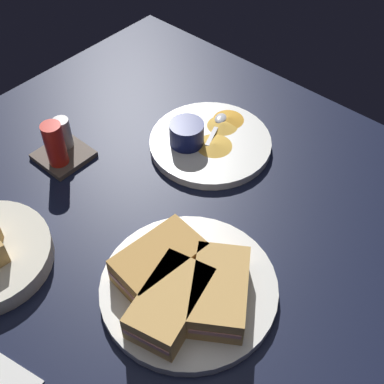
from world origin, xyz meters
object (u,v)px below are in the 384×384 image
plate_sandwich_main (189,288)px  spoon_by_gravy_ramekin (219,123)px  sandwich_half_extra (220,291)px  plate_chips_companion (210,143)px  condiment_caddy (60,145)px  ramekin_dark_sauce (222,300)px  sandwich_half_near (159,262)px  ramekin_light_gravy (187,133)px  spoon_by_dark_ramekin (192,287)px  sandwich_half_far (170,303)px

plate_sandwich_main → spoon_by_gravy_ramekin: 36.79cm
sandwich_half_extra → plate_chips_companion: size_ratio=0.65×
condiment_caddy → ramekin_dark_sauce: bearing=-97.1°
sandwich_half_near → spoon_by_gravy_ramekin: size_ratio=1.44×
sandwich_half_near → plate_chips_companion: (27.38, 13.21, -3.20)cm
plate_sandwich_main → spoon_by_gravy_ramekin: size_ratio=2.70×
plate_sandwich_main → sandwich_half_extra: 5.93cm
plate_sandwich_main → spoon_by_gravy_ramekin: bearing=32.7°
plate_sandwich_main → ramekin_dark_sauce: size_ratio=4.27×
sandwich_half_extra → ramekin_light_gravy: sandwich_half_extra is taller
ramekin_light_gravy → sandwich_half_near: bearing=-146.1°
sandwich_half_near → condiment_caddy: bearing=78.2°
plate_chips_companion → spoon_by_dark_ramekin: bearing=-144.5°
spoon_by_dark_ramekin → sandwich_half_near: bearing=99.1°
plate_sandwich_main → ramekin_light_gravy: bearing=42.5°
sandwich_half_far → spoon_by_dark_ramekin: bearing=2.7°
sandwich_half_far → spoon_by_gravy_ramekin: (35.82, 20.89, -2.04)cm
plate_sandwich_main → ramekin_dark_sauce: 6.63cm
sandwich_half_far → condiment_caddy: (10.45, 37.36, -0.59)cm
sandwich_half_far → spoon_by_gravy_ramekin: bearing=30.3°
sandwich_half_near → ramekin_dark_sauce: (1.28, -10.80, -0.21)cm
ramekin_dark_sauce → ramekin_light_gravy: size_ratio=0.96×
spoon_by_gravy_ramekin → condiment_caddy: bearing=147.0°
spoon_by_dark_ramekin → plate_chips_companion: (26.46, 18.89, -1.16)cm
spoon_by_dark_ramekin → spoon_by_gravy_ramekin: bearing=33.7°
spoon_by_dark_ramekin → plate_chips_companion: spoon_by_dark_ramekin is taller
plate_sandwich_main → sandwich_half_extra: size_ratio=1.75×
ramekin_dark_sauce → spoon_by_dark_ramekin: size_ratio=0.62×
plate_sandwich_main → spoon_by_gravy_ramekin: spoon_by_gravy_ramekin is taller
sandwich_half_extra → ramekin_light_gravy: bearing=49.7°
spoon_by_dark_ramekin → ramekin_light_gravy: size_ratio=1.55×
plate_chips_companion → sandwich_half_extra: bearing=-137.8°
spoon_by_dark_ramekin → condiment_caddy: bearing=81.3°
plate_sandwich_main → sandwich_half_near: sandwich_half_near is taller
ramekin_dark_sauce → condiment_caddy: (5.29, 42.26, -0.38)cm
spoon_by_gravy_ramekin → sandwich_half_far: bearing=-149.7°
sandwich_half_far → ramekin_dark_sauce: bearing=-43.5°
sandwich_half_extra → ramekin_dark_sauce: (-0.74, -1.02, -0.21)cm
ramekin_dark_sauce → plate_chips_companion: size_ratio=0.27×
ramekin_dark_sauce → ramekin_light_gravy: ramekin_light_gravy is taller
spoon_by_dark_ramekin → spoon_by_gravy_ramekin: same height
ramekin_light_gravy → condiment_caddy: 23.19cm
sandwich_half_extra → plate_sandwich_main: bearing=101.6°
plate_chips_companion → spoon_by_gravy_ramekin: (4.56, 1.78, 1.16)cm
plate_sandwich_main → plate_chips_companion: same height
sandwich_half_far → condiment_caddy: condiment_caddy is taller
condiment_caddy → spoon_by_dark_ramekin: bearing=-98.7°
spoon_by_gravy_ramekin → spoon_by_dark_ramekin: bearing=-146.3°
plate_chips_companion → spoon_by_gravy_ramekin: bearing=21.3°
plate_chips_companion → sandwich_half_far: bearing=-148.6°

